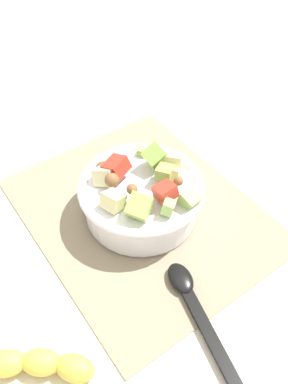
{
  "coord_description": "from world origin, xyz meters",
  "views": [
    {
      "loc": [
        -0.38,
        0.26,
        0.56
      ],
      "look_at": [
        -0.0,
        -0.0,
        0.06
      ],
      "focal_mm": 37.06,
      "sensor_mm": 36.0,
      "label": 1
    }
  ],
  "objects": [
    {
      "name": "ground_plane",
      "position": [
        0.0,
        0.0,
        0.0
      ],
      "size": [
        2.4,
        2.4,
        0.0
      ],
      "primitive_type": "plane",
      "color": "silver"
    },
    {
      "name": "salad_bowl",
      "position": [
        -0.0,
        -0.0,
        0.05
      ],
      "size": [
        0.22,
        0.22,
        0.12
      ],
      "color": "white",
      "rests_on": "placemat"
    },
    {
      "name": "serving_spoon",
      "position": [
        -0.19,
        0.04,
        0.01
      ],
      "size": [
        0.21,
        0.07,
        0.01
      ],
      "color": "black",
      "rests_on": "placemat"
    },
    {
      "name": "banana_whole",
      "position": [
        -0.15,
        0.27,
        0.02
      ],
      "size": [
        0.12,
        0.14,
        0.04
      ],
      "color": "yellow",
      "rests_on": "ground_plane"
    },
    {
      "name": "placemat",
      "position": [
        0.0,
        0.0,
        0.0
      ],
      "size": [
        0.45,
        0.37,
        0.01
      ],
      "primitive_type": "cube",
      "color": "gray",
      "rests_on": "ground_plane"
    }
  ]
}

